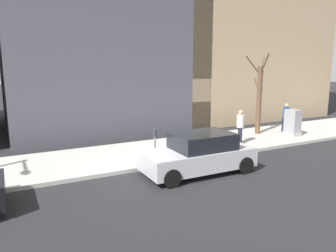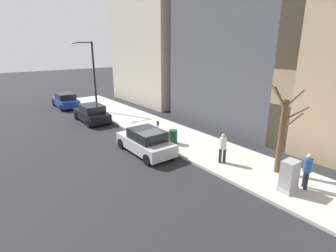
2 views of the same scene
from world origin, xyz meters
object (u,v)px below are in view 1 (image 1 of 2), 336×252
Objects in this scene: utility_box at (293,123)px; pedestrian_near_meter at (286,116)px; parking_meter at (155,141)px; parked_car_silver at (199,154)px; bare_tree at (259,97)px; trash_bin at (173,145)px; pedestrian_midblock at (240,125)px.

pedestrian_near_meter is (0.81, -0.35, 0.24)m from utility_box.
parking_meter is 0.94× the size of utility_box.
parked_car_silver is 3.12× the size of parking_meter.
utility_box is 0.91m from pedestrian_near_meter.
utility_box is at bearing -135.60° from bare_tree.
parking_meter is at bearing 95.56° from utility_box.
trash_bin is (-0.40, 7.66, -0.25)m from utility_box.
bare_tree reaches higher than utility_box.
utility_box is (2.49, -7.69, 0.11)m from parked_car_silver.
parked_car_silver is 0.95× the size of bare_tree.
pedestrian_midblock reaches higher than trash_bin.
parked_car_silver is 2.09m from trash_bin.
utility_box is at bearing -71.53° from parked_car_silver.
utility_box is at bearing 115.52° from pedestrian_near_meter.
trash_bin is (2.09, -0.02, -0.14)m from parked_car_silver.
utility_box is at bearing -84.44° from parking_meter.
parking_meter is 0.81× the size of pedestrian_near_meter.
parked_car_silver is 2.54× the size of pedestrian_near_meter.
bare_tree reaches higher than parking_meter.
parked_car_silver is 4.64m from pedestrian_midblock.
pedestrian_midblock is at bearing -58.25° from parked_car_silver.
pedestrian_near_meter is (1.21, -8.01, 0.49)m from trash_bin.
bare_tree is (2.17, -7.44, 1.23)m from parking_meter.
pedestrian_near_meter is at bearing -79.64° from parking_meter.
parked_car_silver is 4.69× the size of trash_bin.
pedestrian_midblock is at bearing 91.35° from utility_box.
bare_tree reaches higher than trash_bin.
parked_car_silver reaches higher than parking_meter.
pedestrian_near_meter is (3.30, -8.04, 0.35)m from parked_car_silver.
pedestrian_near_meter is (-0.51, -1.64, -1.12)m from bare_tree.
bare_tree is at bearing -74.92° from trash_bin.
utility_box is (0.85, -8.73, -0.13)m from parking_meter.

